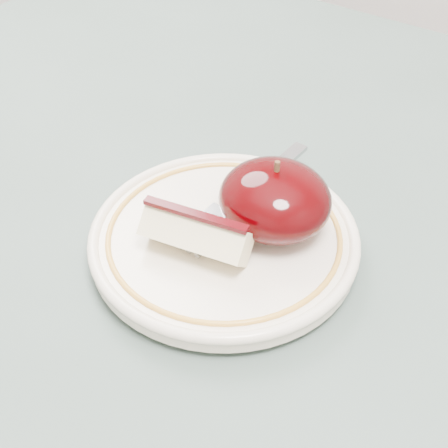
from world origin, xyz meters
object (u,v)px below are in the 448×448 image
Objects in this scene: plate at (224,238)px; apple_half at (275,199)px; fork at (245,196)px; table at (177,278)px.

plate is 0.05m from apple_half.
plate is at bearing -166.03° from fork.
apple_half reaches higher than fork.
apple_half is 0.52× the size of fork.
table is at bearing 165.03° from plate.
table is 0.13m from fork.
table is at bearing -173.13° from apple_half.
table is 0.16m from apple_half.
fork is at bearing 102.82° from plate.
apple_half is (0.09, 0.01, 0.13)m from table.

